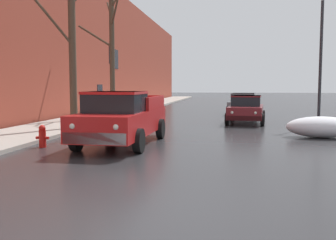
{
  "coord_description": "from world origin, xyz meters",
  "views": [
    {
      "loc": [
        1.2,
        -5.16,
        1.95
      ],
      "look_at": [
        -0.68,
        6.36,
        0.89
      ],
      "focal_mm": 41.17,
      "sensor_mm": 36.0,
      "label": 1
    }
  ],
  "objects": [
    {
      "name": "snow_bank_mid_block_left",
      "position": [
        -5.01,
        16.69,
        0.28
      ],
      "size": [
        3.15,
        1.39,
        0.71
      ],
      "color": "white",
      "rests_on": "ground"
    },
    {
      "name": "left_sidewalk_slab",
      "position": [
        -6.71,
        18.0,
        0.06
      ],
      "size": [
        3.14,
        80.0,
        0.13
      ],
      "primitive_type": "cube",
      "color": "#A8A399",
      "rests_on": "ground"
    },
    {
      "name": "bare_tree_mid_block",
      "position": [
        -5.46,
        15.92,
        3.83
      ],
      "size": [
        3.03,
        2.54,
        7.46
      ],
      "color": "#4C3D2D",
      "rests_on": "ground"
    },
    {
      "name": "street_lamp_post",
      "position": [
        5.39,
        14.22,
        3.44
      ],
      "size": [
        0.44,
        0.24,
        6.16
      ],
      "color": "#28282D",
      "rests_on": "ground"
    },
    {
      "name": "bare_tree_second_along_sidewalk",
      "position": [
        -5.41,
        10.4,
        3.59
      ],
      "size": [
        2.32,
        2.42,
        7.45
      ],
      "color": "#4C3D2D",
      "rests_on": "ground"
    },
    {
      "name": "snow_bank_along_left_kerb",
      "position": [
        4.6,
        9.9,
        0.38
      ],
      "size": [
        2.59,
        1.28,
        0.79
      ],
      "color": "white",
      "rests_on": "ground"
    },
    {
      "name": "ground_plane",
      "position": [
        0.0,
        0.0,
        0.0
      ],
      "size": [
        200.0,
        200.0,
        0.0
      ],
      "primitive_type": "plane",
      "color": "#2B2B2D"
    },
    {
      "name": "fire_hydrant",
      "position": [
        -4.63,
        6.04,
        0.36
      ],
      "size": [
        0.42,
        0.22,
        0.71
      ],
      "color": "red",
      "rests_on": "ground"
    },
    {
      "name": "brick_townhouse_facade",
      "position": [
        -8.78,
        18.0,
        4.99
      ],
      "size": [
        0.63,
        80.0,
        9.99
      ],
      "color": "brown",
      "rests_on": "ground"
    },
    {
      "name": "sedan_maroon_parked_kerbside_close",
      "position": [
        2.0,
        15.1,
        0.75
      ],
      "size": [
        2.16,
        4.18,
        1.42
      ],
      "color": "maroon",
      "rests_on": "ground"
    },
    {
      "name": "pickup_truck_red_approaching_near_lane",
      "position": [
        -2.32,
        6.97,
        0.88
      ],
      "size": [
        2.2,
        5.33,
        1.76
      ],
      "color": "red",
      "rests_on": "ground"
    },
    {
      "name": "sedan_grey_parked_kerbside_mid",
      "position": [
        2.02,
        21.11,
        0.75
      ],
      "size": [
        2.23,
        4.17,
        1.42
      ],
      "color": "slate",
      "rests_on": "ground"
    }
  ]
}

